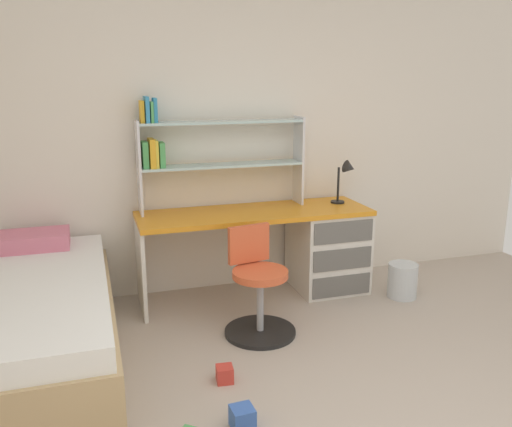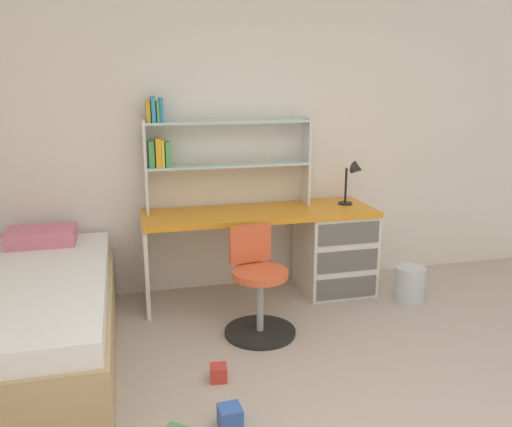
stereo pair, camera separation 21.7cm
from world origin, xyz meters
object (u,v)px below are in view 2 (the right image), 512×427
(bed_platform, at_px, (32,320))
(waste_bin, at_px, (410,284))
(desk, at_px, (316,245))
(swivel_chair, at_px, (258,293))
(toy_block_blue_0, at_px, (230,417))
(bookshelf_hutch, at_px, (207,147))
(desk_lamp, at_px, (355,176))
(toy_block_red_2, at_px, (219,373))

(bed_platform, xyz_separation_m, waste_bin, (2.90, 0.30, -0.14))
(desk, distance_m, swivel_chair, 0.96)
(toy_block_blue_0, bearing_deg, bookshelf_hutch, 83.86)
(desk_lamp, distance_m, swivel_chair, 1.42)
(desk, relative_size, desk_lamp, 5.03)
(bookshelf_hutch, relative_size, waste_bin, 4.70)
(bookshelf_hutch, distance_m, desk_lamp, 1.28)
(toy_block_red_2, bearing_deg, toy_block_blue_0, -92.57)
(desk_lamp, distance_m, toy_block_red_2, 2.13)
(waste_bin, distance_m, toy_block_blue_0, 2.21)
(desk, xyz_separation_m, desk_lamp, (0.34, 0.03, 0.59))
(bed_platform, bearing_deg, bookshelf_hutch, 33.98)
(desk, height_order, waste_bin, desk)
(waste_bin, bearing_deg, bookshelf_hutch, 159.62)
(desk, relative_size, swivel_chair, 2.47)
(bookshelf_hutch, xyz_separation_m, waste_bin, (1.59, -0.59, -1.12))
(toy_block_blue_0, bearing_deg, bed_platform, 138.11)
(desk, bearing_deg, toy_block_blue_0, -123.14)
(desk, xyz_separation_m, toy_block_blue_0, (-1.11, -1.69, -0.35))
(waste_bin, bearing_deg, bed_platform, -174.18)
(desk_lamp, xyz_separation_m, bed_platform, (-2.56, -0.73, -0.71))
(desk, height_order, desk_lamp, desk_lamp)
(waste_bin, height_order, toy_block_blue_0, waste_bin)
(bed_platform, distance_m, toy_block_red_2, 1.27)
(bookshelf_hutch, height_order, toy_block_red_2, bookshelf_hutch)
(bookshelf_hutch, height_order, bed_platform, bookshelf_hutch)
(bed_platform, bearing_deg, toy_block_red_2, -25.14)
(toy_block_red_2, bearing_deg, bed_platform, 154.86)
(bed_platform, relative_size, waste_bin, 6.93)
(bookshelf_hutch, height_order, waste_bin, bookshelf_hutch)
(desk, distance_m, bed_platform, 2.33)
(desk_lamp, height_order, bed_platform, desk_lamp)
(desk_lamp, bearing_deg, swivel_chair, -146.17)
(desk_lamp, distance_m, toy_block_blue_0, 2.44)
(waste_bin, height_order, toy_block_red_2, waste_bin)
(waste_bin, bearing_deg, swivel_chair, -169.43)
(bookshelf_hutch, xyz_separation_m, desk_lamp, (1.24, -0.16, -0.27))
(bookshelf_hutch, xyz_separation_m, swivel_chair, (0.22, -0.84, -0.96))
(desk_lamp, relative_size, toy_block_blue_0, 3.19)
(desk, distance_m, bookshelf_hutch, 1.26)
(waste_bin, bearing_deg, toy_block_red_2, -154.95)
(toy_block_blue_0, bearing_deg, desk_lamp, 50.01)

